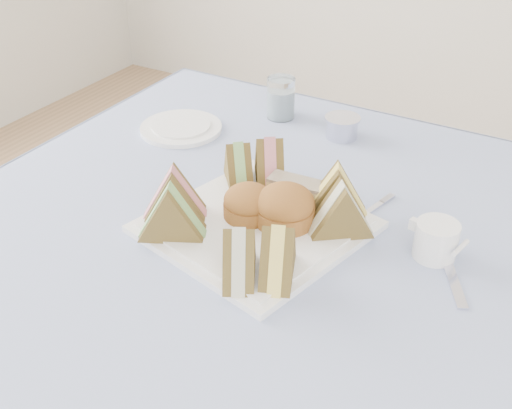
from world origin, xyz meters
The scene contains 20 objects.
table centered at (0.00, 0.00, 0.37)m, with size 0.90×0.90×0.74m, color brown.
tablecloth centered at (0.00, 0.00, 0.74)m, with size 1.02×1.02×0.01m, color #98A8D6.
serving_plate centered at (0.03, -0.04, 0.75)m, with size 0.31×0.31×0.01m, color white.
sandwich_fl_a centered at (-0.10, -0.08, 0.80)m, with size 0.10×0.05×0.09m, color brown, non-canonical shape.
sandwich_fl_b centered at (-0.07, -0.13, 0.81)m, with size 0.11×0.05×0.09m, color brown, non-canonical shape.
sandwich_fr_a centered at (0.12, -0.14, 0.80)m, with size 0.10×0.05×0.09m, color brown, non-canonical shape.
sandwich_fr_b centered at (0.07, -0.16, 0.80)m, with size 0.10×0.05×0.09m, color brown, non-canonical shape.
sandwich_bl_a centered at (-0.07, 0.06, 0.80)m, with size 0.09×0.04×0.08m, color brown, non-canonical shape.
sandwich_bl_b centered at (-0.02, 0.09, 0.80)m, with size 0.10×0.05×0.09m, color brown, non-canonical shape.
sandwich_br_a centered at (0.15, 0.01, 0.80)m, with size 0.10×0.05×0.09m, color brown, non-canonical shape.
sandwich_br_b centered at (0.13, 0.06, 0.80)m, with size 0.10×0.05×0.09m, color brown, non-canonical shape.
scone_left centered at (0.01, -0.03, 0.79)m, with size 0.08×0.08×0.06m, color #965030.
scone_right centered at (0.07, -0.01, 0.79)m, with size 0.10×0.10×0.07m, color #965030.
pastry_slice centered at (0.05, 0.06, 0.78)m, with size 0.10×0.04×0.05m, color tan.
side_plate centered at (-0.30, 0.21, 0.75)m, with size 0.18×0.18×0.01m, color white.
water_glass centered at (-0.15, 0.37, 0.79)m, with size 0.06×0.06×0.09m, color white.
tea_strainer centered at (0.01, 0.35, 0.77)m, with size 0.07×0.07×0.04m, color silver.
knife centered at (0.33, 0.03, 0.75)m, with size 0.02×0.20×0.00m, color silver.
fork centered at (0.16, 0.06, 0.75)m, with size 0.01×0.18×0.00m, color silver.
creamer_jug centered at (0.30, 0.04, 0.78)m, with size 0.07×0.07×0.06m, color white.
Camera 1 is at (0.46, -0.79, 1.36)m, focal length 45.00 mm.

